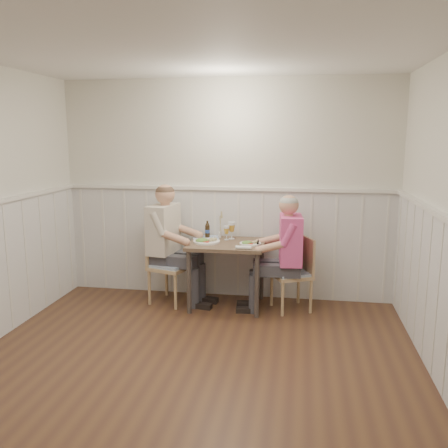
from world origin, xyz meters
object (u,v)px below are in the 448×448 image
object	(u,v)px
chair_right	(296,271)
beer_bottle	(207,230)
man_in_pink	(286,262)
diner_cream	(167,252)
dining_table	(227,252)
chair_left	(166,262)
grass_vase	(220,225)

from	to	relation	value
chair_right	beer_bottle	size ratio (longest dim) A/B	4.08
man_in_pink	beer_bottle	bearing A→B (deg)	164.47
diner_cream	beer_bottle	world-z (taller)	diner_cream
chair_right	beer_bottle	world-z (taller)	beer_bottle
dining_table	beer_bottle	distance (m)	0.40
chair_left	grass_vase	bearing A→B (deg)	19.47
chair_right	diner_cream	xyz separation A→B (m)	(-1.49, 0.02, 0.14)
diner_cream	grass_vase	distance (m)	0.69
grass_vase	diner_cream	bearing A→B (deg)	-162.38
diner_cream	chair_right	bearing A→B (deg)	-0.91
chair_left	beer_bottle	bearing A→B (deg)	22.83
chair_right	diner_cream	world-z (taller)	diner_cream
man_in_pink	diner_cream	xyz separation A→B (m)	(-1.39, 0.09, 0.04)
chair_right	dining_table	bearing A→B (deg)	-178.02
man_in_pink	grass_vase	distance (m)	0.91
man_in_pink	dining_table	bearing A→B (deg)	176.29
chair_left	grass_vase	world-z (taller)	grass_vase
beer_bottle	diner_cream	bearing A→B (deg)	-159.47
dining_table	man_in_pink	world-z (taller)	man_in_pink
dining_table	chair_right	bearing A→B (deg)	1.98
chair_right	beer_bottle	bearing A→B (deg)	169.65
chair_right	chair_left	size ratio (longest dim) A/B	0.94
chair_left	grass_vase	xyz separation A→B (m)	(0.60, 0.21, 0.42)
diner_cream	chair_left	bearing A→B (deg)	-106.98
chair_left	man_in_pink	xyz separation A→B (m)	(1.39, -0.07, 0.08)
chair_right	chair_left	bearing A→B (deg)	-180.00
man_in_pink	beer_bottle	size ratio (longest dim) A/B	6.57
dining_table	beer_bottle	world-z (taller)	beer_bottle
diner_cream	grass_vase	bearing A→B (deg)	17.62
beer_bottle	chair_right	bearing A→B (deg)	-10.35
dining_table	man_in_pink	bearing A→B (deg)	-3.71
beer_bottle	grass_vase	world-z (taller)	grass_vase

